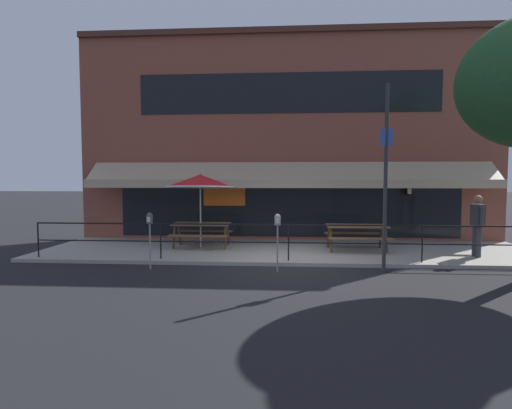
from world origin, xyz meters
The scene contains 11 objects.
ground_plane centered at (0.00, 0.00, 0.00)m, with size 120.00×120.00×0.00m, color black.
patio_deck centered at (0.00, 2.00, 0.05)m, with size 15.00×4.00×0.10m, color #9E998E.
restaurant_building centered at (0.00, 4.22, 3.73)m, with size 15.00×1.60×7.51m.
patio_railing centered at (0.00, 0.30, 0.80)m, with size 13.84×0.04×0.97m.
picnic_table_left centered at (-2.72, 2.21, 0.71)m, with size 1.80×1.42×0.76m.
picnic_table_centre centered at (2.07, 1.96, 0.71)m, with size 1.80×1.42×0.76m.
patio_umbrella_left centered at (-2.72, 2.08, 2.18)m, with size 2.14×2.14×2.38m.
pedestrian_walking centered at (5.23, 1.19, 1.06)m, with size 0.25×0.62×1.71m.
parking_meter_near centered at (-3.46, -0.52, 1.15)m, with size 0.15×0.16×1.42m.
parking_meter_far centered at (-0.28, -0.62, 1.15)m, with size 0.15×0.16×1.42m.
street_sign_pole centered at (2.30, -0.45, 2.31)m, with size 0.28×0.09×4.51m.
Camera 1 is at (-0.15, -10.19, 2.26)m, focal length 28.00 mm.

